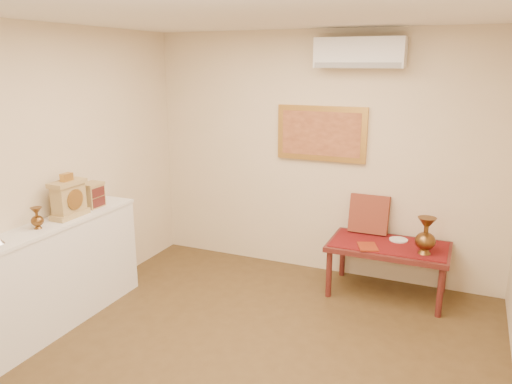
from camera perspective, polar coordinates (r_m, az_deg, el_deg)
The scene contains 16 objects.
floor at distance 4.15m, azimuth -2.44°, elevation -20.06°, with size 4.50×4.50×0.00m, color brown.
ceiling at distance 3.43m, azimuth -2.96°, elevation 20.31°, with size 4.50×4.50×0.00m, color silver.
wall_back at distance 5.61m, azimuth 7.47°, elevation 4.15°, with size 4.00×0.02×2.70m, color beige.
wall_left at distance 4.76m, azimuth -24.86°, elevation 1.02°, with size 0.02×4.50×2.70m, color beige.
brass_urn_small at distance 4.63m, azimuth -23.78°, elevation -2.43°, with size 0.11×0.11×0.24m, color brown, non-canonical shape.
table_cloth at distance 5.30m, azimuth 14.95°, elevation -5.79°, with size 1.14×0.59×0.01m, color maroon.
brass_urn_tall at distance 5.07m, azimuth 18.86°, elevation -4.31°, with size 0.20×0.20×0.44m, color brown, non-canonical shape.
plate at distance 5.43m, azimuth 15.97°, elevation -5.27°, with size 0.19×0.19×0.01m, color white.
menu at distance 5.16m, azimuth 12.64°, elevation -6.11°, with size 0.18×0.25×0.01m, color maroon.
cushion at distance 5.53m, azimuth 12.79°, elevation -2.47°, with size 0.42×0.10×0.42m, color #5C1219.
display_ledge at distance 4.89m, azimuth -22.38°, elevation -8.98°, with size 0.37×2.02×0.98m.
mantel_clock at distance 4.85m, azimuth -20.61°, elevation -0.71°, with size 0.17×0.36×0.41m.
wooden_chest at distance 5.12m, azimuth -18.18°, elevation -0.32°, with size 0.16×0.21×0.24m.
low_table at distance 5.33m, azimuth 14.90°, elevation -6.49°, with size 1.20×0.70×0.55m.
painting at distance 5.55m, azimuth 7.48°, elevation 6.65°, with size 1.00×0.06×0.60m.
ac_unit at distance 5.30m, azimuth 11.78°, elevation 15.31°, with size 0.90×0.25×0.30m.
Camera 1 is at (1.50, -3.06, 2.36)m, focal length 35.00 mm.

